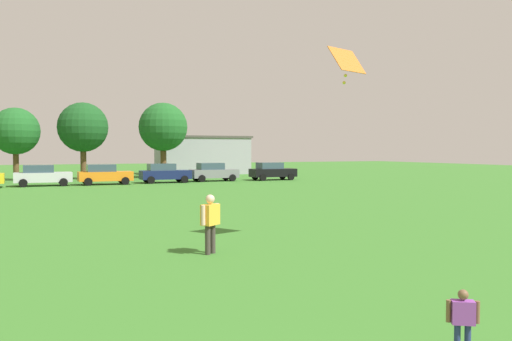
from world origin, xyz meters
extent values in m
plane|color=#387528|center=(0.00, 30.00, 0.00)|extent=(160.00, 160.00, 0.00)
cylinder|color=navy|center=(2.32, 4.19, 0.23)|extent=(0.09, 0.09, 0.46)
cylinder|color=navy|center=(2.43, 4.12, 0.23)|extent=(0.09, 0.09, 0.46)
cube|color=purple|center=(2.37, 4.16, 0.63)|extent=(0.35, 0.31, 0.33)
cylinder|color=brown|center=(2.21, 4.26, 0.63)|extent=(0.07, 0.07, 0.31)
cylinder|color=brown|center=(2.54, 4.05, 0.63)|extent=(0.07, 0.07, 0.31)
sphere|color=brown|center=(2.37, 4.16, 0.87)|extent=(0.14, 0.14, 0.14)
cylinder|color=#3F3833|center=(1.59, 12.52, 0.40)|extent=(0.15, 0.15, 0.80)
cylinder|color=#3F3833|center=(1.40, 12.38, 0.40)|extent=(0.15, 0.15, 0.80)
cube|color=yellow|center=(1.49, 12.45, 1.09)|extent=(0.61, 0.56, 0.57)
cylinder|color=beige|center=(1.76, 12.65, 1.11)|extent=(0.12, 0.12, 0.54)
cylinder|color=beige|center=(1.23, 12.25, 1.11)|extent=(0.12, 0.12, 0.54)
sphere|color=beige|center=(1.49, 12.45, 1.52)|extent=(0.25, 0.25, 0.25)
cube|color=orange|center=(5.92, 12.47, 5.62)|extent=(1.36, 0.95, 0.79)
sphere|color=yellow|center=(5.92, 12.47, 5.37)|extent=(0.10, 0.10, 0.10)
sphere|color=yellow|center=(5.87, 12.47, 5.15)|extent=(0.10, 0.10, 0.10)
sphere|color=yellow|center=(5.82, 12.47, 4.93)|extent=(0.10, 0.10, 0.10)
cube|color=silver|center=(-1.91, 43.76, 0.70)|extent=(4.30, 1.80, 0.76)
cube|color=#334756|center=(-2.25, 43.76, 1.38)|extent=(2.24, 1.58, 0.60)
cylinder|color=black|center=(-0.44, 44.66, 0.32)|extent=(0.64, 0.22, 0.64)
cylinder|color=black|center=(-0.44, 42.86, 0.32)|extent=(0.64, 0.22, 0.64)
cylinder|color=black|center=(-3.37, 44.66, 0.32)|extent=(0.64, 0.22, 0.64)
cylinder|color=black|center=(-3.37, 42.86, 0.32)|extent=(0.64, 0.22, 0.64)
cube|color=orange|center=(2.87, 43.55, 0.70)|extent=(4.30, 1.80, 0.76)
cube|color=#334756|center=(2.53, 43.55, 1.38)|extent=(2.24, 1.58, 0.60)
cylinder|color=black|center=(4.33, 44.45, 0.32)|extent=(0.64, 0.22, 0.64)
cylinder|color=black|center=(4.33, 42.65, 0.32)|extent=(0.64, 0.22, 0.64)
cylinder|color=black|center=(1.41, 44.45, 0.32)|extent=(0.64, 0.22, 0.64)
cylinder|color=black|center=(1.41, 42.65, 0.32)|extent=(0.64, 0.22, 0.64)
cube|color=#141E4C|center=(8.01, 43.98, 0.70)|extent=(4.30, 1.80, 0.76)
cube|color=#334756|center=(7.67, 43.98, 1.38)|extent=(2.24, 1.58, 0.60)
cylinder|color=black|center=(9.47, 44.88, 0.32)|extent=(0.64, 0.22, 0.64)
cylinder|color=black|center=(9.47, 43.08, 0.32)|extent=(0.64, 0.22, 0.64)
cylinder|color=black|center=(6.55, 44.88, 0.32)|extent=(0.64, 0.22, 0.64)
cylinder|color=black|center=(6.55, 43.08, 0.32)|extent=(0.64, 0.22, 0.64)
cube|color=slate|center=(12.68, 44.53, 0.70)|extent=(4.30, 1.80, 0.76)
cube|color=#334756|center=(12.34, 44.53, 1.38)|extent=(2.24, 1.58, 0.60)
cylinder|color=black|center=(14.14, 45.43, 0.32)|extent=(0.64, 0.22, 0.64)
cylinder|color=black|center=(14.14, 43.63, 0.32)|extent=(0.64, 0.22, 0.64)
cylinder|color=black|center=(11.22, 45.43, 0.32)|extent=(0.64, 0.22, 0.64)
cylinder|color=black|center=(11.22, 43.63, 0.32)|extent=(0.64, 0.22, 0.64)
cube|color=black|center=(18.41, 43.98, 0.70)|extent=(4.30, 1.80, 0.76)
cube|color=#334756|center=(18.06, 43.98, 1.38)|extent=(2.24, 1.58, 0.60)
cylinder|color=black|center=(19.87, 44.88, 0.32)|extent=(0.64, 0.22, 0.64)
cylinder|color=black|center=(19.87, 43.08, 0.32)|extent=(0.64, 0.22, 0.64)
cylinder|color=black|center=(16.94, 44.88, 0.32)|extent=(0.64, 0.22, 0.64)
cylinder|color=black|center=(16.94, 43.08, 0.32)|extent=(0.64, 0.22, 0.64)
cylinder|color=brown|center=(-3.99, 52.56, 1.38)|extent=(0.51, 0.51, 2.76)
sphere|color=#1E5B23|center=(-3.99, 52.56, 4.62)|extent=(4.36, 4.36, 4.36)
cylinder|color=brown|center=(1.96, 52.10, 1.51)|extent=(0.56, 0.56, 3.03)
sphere|color=#194C1E|center=(1.96, 52.10, 5.06)|extent=(4.78, 4.78, 4.78)
cylinder|color=brown|center=(9.72, 51.77, 1.56)|extent=(0.57, 0.57, 3.12)
sphere|color=#1E5B23|center=(9.72, 51.77, 5.21)|extent=(4.92, 4.92, 4.92)
cube|color=#9999A3|center=(16.27, 59.28, 2.13)|extent=(10.23, 6.11, 4.27)
cube|color=#4C4742|center=(16.27, 59.28, 4.39)|extent=(10.63, 6.36, 0.24)
camera|label=1|loc=(-3.14, -1.30, 2.87)|focal=37.03mm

